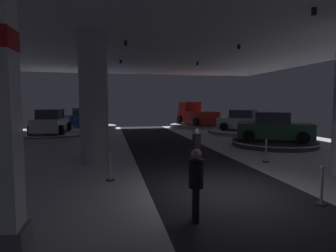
{
  "coord_description": "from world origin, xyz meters",
  "views": [
    {
      "loc": [
        -3.28,
        -7.29,
        2.58
      ],
      "look_at": [
        -0.43,
        6.19,
        1.4
      ],
      "focal_mm": 29.77,
      "sensor_mm": 36.0,
      "label": 1
    }
  ],
  "objects_px": {
    "pickup_truck_deep_right": "(196,115)",
    "display_platform_far_right": "(245,132)",
    "display_platform_deep_left": "(85,127)",
    "display_car_deep_left": "(85,118)",
    "column_left": "(94,98)",
    "display_platform_mid_right": "(274,143)",
    "visitor_walking_near": "(196,180)",
    "visitor_walking_far": "(197,146)",
    "display_platform_far_left": "(52,135)",
    "display_platform_deep_right": "(197,126)",
    "display_car_far_right": "(244,121)",
    "display_car_mid_right": "(274,128)",
    "display_car_far_left": "(51,122)"
  },
  "relations": [
    {
      "from": "pickup_truck_deep_right",
      "to": "display_platform_far_right",
      "type": "relative_size",
      "value": 0.94
    },
    {
      "from": "display_platform_deep_left",
      "to": "display_car_deep_left",
      "type": "bearing_deg",
      "value": 58.88
    },
    {
      "from": "display_platform_far_right",
      "to": "column_left",
      "type": "bearing_deg",
      "value": -143.12
    },
    {
      "from": "display_platform_mid_right",
      "to": "visitor_walking_near",
      "type": "height_order",
      "value": "visitor_walking_near"
    },
    {
      "from": "column_left",
      "to": "display_platform_mid_right",
      "type": "relative_size",
      "value": 1.1
    },
    {
      "from": "display_platform_deep_left",
      "to": "visitor_walking_far",
      "type": "xyz_separation_m",
      "value": [
        5.54,
        -17.81,
        0.73
      ]
    },
    {
      "from": "display_platform_far_left",
      "to": "display_platform_deep_right",
      "type": "bearing_deg",
      "value": 24.77
    },
    {
      "from": "display_platform_deep_right",
      "to": "display_platform_far_left",
      "type": "relative_size",
      "value": 0.96
    },
    {
      "from": "display_platform_far_right",
      "to": "visitor_walking_near",
      "type": "bearing_deg",
      "value": -120.56
    },
    {
      "from": "display_car_deep_left",
      "to": "display_car_far_right",
      "type": "bearing_deg",
      "value": -27.54
    },
    {
      "from": "display_car_mid_right",
      "to": "visitor_walking_far",
      "type": "bearing_deg",
      "value": -142.76
    },
    {
      "from": "display_car_deep_left",
      "to": "display_platform_mid_right",
      "type": "height_order",
      "value": "display_car_deep_left"
    },
    {
      "from": "visitor_walking_far",
      "to": "display_car_mid_right",
      "type": "bearing_deg",
      "value": 37.24
    },
    {
      "from": "display_platform_deep_left",
      "to": "visitor_walking_far",
      "type": "distance_m",
      "value": 18.67
    },
    {
      "from": "display_platform_mid_right",
      "to": "display_car_far_right",
      "type": "relative_size",
      "value": 1.16
    },
    {
      "from": "column_left",
      "to": "display_platform_deep_right",
      "type": "height_order",
      "value": "column_left"
    },
    {
      "from": "display_car_far_left",
      "to": "visitor_walking_far",
      "type": "xyz_separation_m",
      "value": [
        7.37,
        -11.4,
        -0.22
      ]
    },
    {
      "from": "display_car_deep_left",
      "to": "visitor_walking_near",
      "type": "distance_m",
      "value": 22.61
    },
    {
      "from": "display_platform_deep_left",
      "to": "display_platform_far_right",
      "type": "bearing_deg",
      "value": -27.45
    },
    {
      "from": "display_car_deep_left",
      "to": "visitor_walking_far",
      "type": "height_order",
      "value": "display_car_deep_left"
    },
    {
      "from": "display_platform_mid_right",
      "to": "display_platform_far_left",
      "type": "relative_size",
      "value": 0.85
    },
    {
      "from": "visitor_walking_near",
      "to": "display_platform_deep_left",
      "type": "bearing_deg",
      "value": 100.49
    },
    {
      "from": "column_left",
      "to": "visitor_walking_near",
      "type": "xyz_separation_m",
      "value": [
        2.44,
        -6.73,
        -1.84
      ]
    },
    {
      "from": "display_platform_deep_left",
      "to": "display_platform_deep_right",
      "type": "xyz_separation_m",
      "value": [
        11.21,
        -0.36,
        -0.01
      ]
    },
    {
      "from": "display_car_far_left",
      "to": "display_platform_deep_right",
      "type": "bearing_deg",
      "value": 24.88
    },
    {
      "from": "display_platform_deep_right",
      "to": "display_car_far_right",
      "type": "relative_size",
      "value": 1.32
    },
    {
      "from": "display_car_mid_right",
      "to": "display_platform_far_right",
      "type": "height_order",
      "value": "display_car_mid_right"
    },
    {
      "from": "pickup_truck_deep_right",
      "to": "display_car_far_left",
      "type": "bearing_deg",
      "value": -153.89
    },
    {
      "from": "display_car_deep_left",
      "to": "display_platform_far_right",
      "type": "height_order",
      "value": "display_car_deep_left"
    },
    {
      "from": "display_platform_far_right",
      "to": "visitor_walking_near",
      "type": "distance_m",
      "value": 17.86
    },
    {
      "from": "pickup_truck_deep_right",
      "to": "display_car_deep_left",
      "type": "bearing_deg",
      "value": 179.63
    },
    {
      "from": "display_platform_deep_left",
      "to": "display_car_mid_right",
      "type": "distance_m",
      "value": 17.63
    },
    {
      "from": "display_car_mid_right",
      "to": "pickup_truck_deep_right",
      "type": "relative_size",
      "value": 0.81
    },
    {
      "from": "display_platform_deep_left",
      "to": "display_car_far_right",
      "type": "bearing_deg",
      "value": -27.42
    },
    {
      "from": "display_platform_deep_left",
      "to": "display_platform_far_left",
      "type": "distance_m",
      "value": 6.64
    },
    {
      "from": "display_car_mid_right",
      "to": "visitor_walking_far",
      "type": "xyz_separation_m",
      "value": [
        -6.36,
        -4.83,
        -0.15
      ]
    },
    {
      "from": "display_platform_deep_right",
      "to": "display_platform_mid_right",
      "type": "bearing_deg",
      "value": -86.8
    },
    {
      "from": "display_car_far_left",
      "to": "visitor_walking_near",
      "type": "bearing_deg",
      "value": -69.4
    },
    {
      "from": "display_car_mid_right",
      "to": "display_platform_far_right",
      "type": "bearing_deg",
      "value": 78.11
    },
    {
      "from": "display_platform_deep_right",
      "to": "visitor_walking_near",
      "type": "height_order",
      "value": "visitor_walking_near"
    },
    {
      "from": "display_car_deep_left",
      "to": "pickup_truck_deep_right",
      "type": "height_order",
      "value": "pickup_truck_deep_right"
    },
    {
      "from": "display_platform_mid_right",
      "to": "visitor_walking_far",
      "type": "height_order",
      "value": "visitor_walking_far"
    },
    {
      "from": "display_car_far_left",
      "to": "display_platform_deep_left",
      "type": "bearing_deg",
      "value": 74.08
    },
    {
      "from": "display_platform_deep_right",
      "to": "display_platform_deep_left",
      "type": "bearing_deg",
      "value": 178.15
    },
    {
      "from": "column_left",
      "to": "display_platform_deep_left",
      "type": "height_order",
      "value": "column_left"
    },
    {
      "from": "display_platform_deep_left",
      "to": "display_platform_far_left",
      "type": "xyz_separation_m",
      "value": [
        -1.83,
        -6.38,
        0.02
      ]
    },
    {
      "from": "display_platform_deep_right",
      "to": "pickup_truck_deep_right",
      "type": "bearing_deg",
      "value": 100.51
    },
    {
      "from": "display_platform_mid_right",
      "to": "display_car_deep_left",
      "type": "bearing_deg",
      "value": 132.44
    },
    {
      "from": "visitor_walking_far",
      "to": "display_platform_mid_right",
      "type": "bearing_deg",
      "value": 37.04
    },
    {
      "from": "column_left",
      "to": "visitor_walking_near",
      "type": "relative_size",
      "value": 3.46
    }
  ]
}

